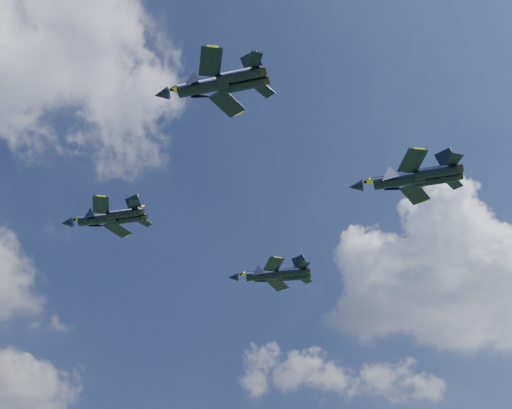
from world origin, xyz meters
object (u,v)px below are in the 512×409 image
object	(u,v)px
jet_left	(200,87)
jet_slot	(395,180)
jet_lead	(95,219)
jet_right	(262,275)

from	to	relation	value
jet_left	jet_slot	distance (m)	31.71
jet_lead	jet_left	bearing A→B (deg)	-134.89
jet_right	jet_lead	bearing A→B (deg)	130.81
jet_left	jet_slot	world-z (taller)	jet_slot
jet_left	jet_slot	bearing A→B (deg)	-38.72
jet_left	jet_right	bearing A→B (deg)	4.63
jet_left	jet_lead	bearing A→B (deg)	47.20
jet_lead	jet_left	xyz separation A→B (m)	(1.32, -31.40, -0.58)
jet_lead	jet_right	xyz separation A→B (m)	(29.11, 1.53, 0.00)
jet_lead	jet_slot	distance (m)	43.01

